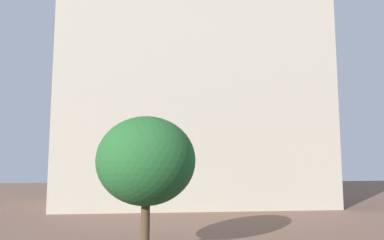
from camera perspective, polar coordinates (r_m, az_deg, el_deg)
The scene contains 2 objects.
landmark_building at distance 36.00m, azimuth 0.78°, elevation 6.53°, with size 25.00×10.99×39.67m.
tree_curb_far at distance 16.09m, azimuth -7.40°, elevation -6.56°, with size 4.44×4.44×6.23m.
Camera 1 is at (-1.18, -1.40, 4.23)m, focal length 33.01 mm.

